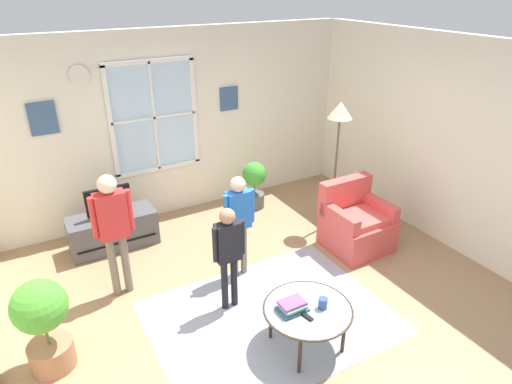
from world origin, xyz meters
TOP-DOWN VIEW (x-y plane):
  - ground_plane at (0.00, 0.00)m, footprint 5.86×5.89m
  - back_wall at (-0.02, 2.70)m, footprint 5.26×0.17m
  - side_wall_right at (2.69, 0.00)m, footprint 0.12×5.29m
  - area_rug at (-0.13, -0.12)m, footprint 2.40×1.85m
  - tv_stand at (-1.20, 2.07)m, footprint 1.10×0.46m
  - television at (-1.20, 2.07)m, footprint 0.56×0.08m
  - armchair at (1.55, 0.53)m, footprint 0.76×0.74m
  - coffee_table at (-0.03, -0.61)m, footprint 0.84×0.84m
  - book_stack at (-0.17, -0.56)m, footprint 0.27×0.20m
  - cup at (0.09, -0.67)m, footprint 0.09×0.09m
  - remote_near_books at (-0.11, -0.71)m, footprint 0.06×0.14m
  - person_blue_shirt at (-0.05, 0.72)m, footprint 0.38×0.17m
  - person_black_shirt at (-0.41, 0.25)m, footprint 0.36×0.16m
  - person_red_shirt at (-1.35, 1.06)m, footprint 0.43×0.20m
  - potted_plant_by_window at (0.95, 2.14)m, footprint 0.36×0.36m
  - potted_plant_corner at (-2.18, 0.30)m, footprint 0.47×0.47m
  - floor_lamp at (1.65, 1.13)m, footprint 0.32×0.32m

SIDE VIEW (x-z plane):
  - ground_plane at x=0.00m, z-range -0.02..0.00m
  - area_rug at x=-0.13m, z-range 0.00..0.01m
  - tv_stand at x=-1.20m, z-range 0.00..0.47m
  - armchair at x=1.55m, z-range -0.11..0.76m
  - potted_plant_by_window at x=0.95m, z-range 0.05..0.78m
  - coffee_table at x=-0.03m, z-range 0.19..0.64m
  - remote_near_books at x=-0.11m, z-range 0.44..0.46m
  - book_stack at x=-0.17m, z-range 0.44..0.54m
  - cup at x=0.09m, z-range 0.44..0.55m
  - potted_plant_corner at x=-2.18m, z-range 0.07..1.00m
  - television at x=-1.20m, z-range 0.48..0.86m
  - person_black_shirt at x=-0.41m, z-range 0.15..1.34m
  - person_blue_shirt at x=-0.05m, z-range 0.16..1.42m
  - person_red_shirt at x=-1.35m, z-range 0.18..1.62m
  - side_wall_right at x=2.69m, z-range 0.00..2.63m
  - back_wall at x=-0.02m, z-range 0.01..2.64m
  - floor_lamp at x=1.65m, z-range 0.60..2.39m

